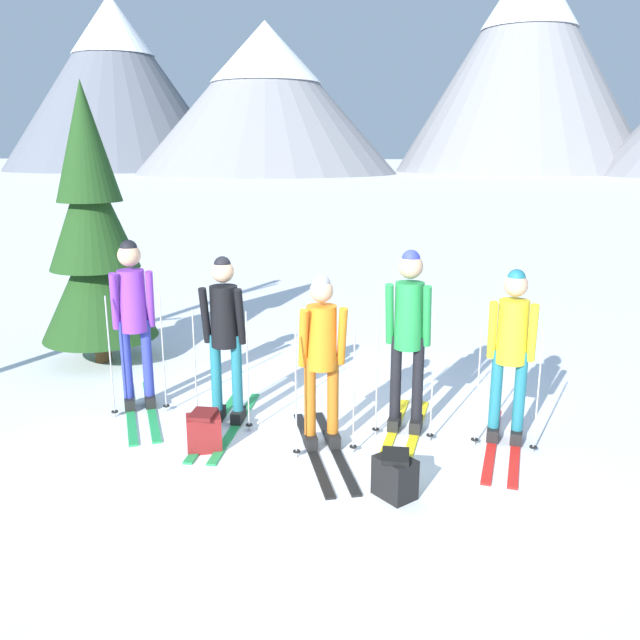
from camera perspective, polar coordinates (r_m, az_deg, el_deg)
name	(u,v)px	position (r m, az deg, el deg)	size (l,w,h in m)	color
ground_plane	(307,433)	(6.70, -1.12, -9.80)	(400.00, 400.00, 0.00)	white
skier_in_purple	(134,317)	(7.24, -15.94, 0.26)	(1.05, 1.75, 1.87)	green
skier_in_black	(225,334)	(6.68, -8.31, -1.22)	(0.61, 1.78, 1.76)	green
skier_in_orange	(322,357)	(6.06, 0.15, -3.23)	(0.86, 1.78, 1.68)	black
skier_in_green	(408,333)	(6.44, 7.70, -1.15)	(0.61, 1.81, 1.85)	yellow
skier_in_yellow	(511,347)	(6.44, 16.33, -2.29)	(0.62, 1.75, 1.71)	red
pine_tree_near	(93,239)	(8.97, -19.15, 6.65)	(1.49, 1.49, 3.61)	#51381E
backpack_on_snow_front	(395,476)	(5.53, 6.54, -13.32)	(0.40, 0.40, 0.38)	black
backpack_on_snow_beside	(204,431)	(6.37, -10.09, -9.53)	(0.38, 0.34, 0.38)	maroon
mountain_ridge_distant	(416,77)	(86.00, 8.36, 20.24)	(111.50, 44.99, 26.71)	slate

